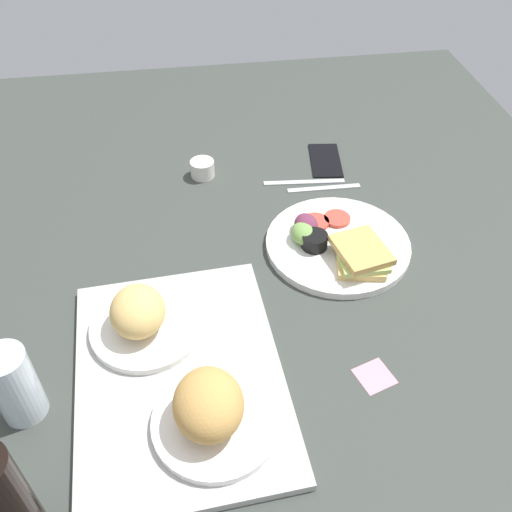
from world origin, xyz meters
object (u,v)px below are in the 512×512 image
fork (324,188)px  drinking_glass (14,385)px  bread_plate_near (211,410)px  knife (304,182)px  cell_phone (325,160)px  sticky_note (375,376)px  plate_with_salad (337,243)px  serving_tray (180,376)px  bread_plate_far (142,318)px  espresso_cup (202,169)px  soda_bottle (6,505)px

fork → drinking_glass: bearing=41.1°
bread_plate_near → drinking_glass: 29.50cm
knife → cell_phone: 10.66cm
sticky_note → drinking_glass: bearing=87.9°
bread_plate_near → cell_phone: (68.16, -34.13, -5.05)cm
bread_plate_near → plate_with_salad: 46.57cm
serving_tray → bread_plate_far: bearing=29.4°
espresso_cup → cell_phone: espresso_cup is taller
plate_with_salad → drinking_glass: (-28.81, 57.11, 5.11)cm
bread_plate_near → bread_plate_far: (19.83, 10.00, -0.61)cm
espresso_cup → knife: bearing=-105.2°
plate_with_salad → soda_bottle: 73.13cm
plate_with_salad → espresso_cup: plate_with_salad is taller
drinking_glass → knife: bearing=-46.6°
sticky_note → serving_tray: bearing=82.2°
cell_phone → knife: bearing=146.2°
drinking_glass → fork: 77.67cm
serving_tray → soda_bottle: size_ratio=2.22×
knife → fork: bearing=148.3°
drinking_glass → sticky_note: drinking_glass is taller
soda_bottle → knife: bearing=-36.1°
sticky_note → espresso_cup: bearing=21.0°
bread_plate_far → soda_bottle: size_ratio=0.96×
soda_bottle → serving_tray: bearing=-43.8°
knife → sticky_note: knife is taller
bread_plate_near → soda_bottle: 28.49cm
espresso_cup → cell_phone: 30.35cm
soda_bottle → bread_plate_far: bearing=-25.9°
soda_bottle → plate_with_salad: bearing=-48.1°
fork → sticky_note: 51.69cm
serving_tray → knife: size_ratio=2.37×
bread_plate_near → plate_with_salad: bearing=-38.1°
soda_bottle → sticky_note: soda_bottle is taller
serving_tray → soda_bottle: bearing=136.2°
soda_bottle → espresso_cup: size_ratio=3.62×
bread_plate_near → sticky_note: bread_plate_near is taller
plate_with_salad → cell_phone: size_ratio=2.04×
bread_plate_far → plate_with_salad: (16.68, -38.67, -3.16)cm
drinking_glass → sticky_note: bearing=-92.1°
cell_phone → sticky_note: 62.92cm
drinking_glass → sticky_note: size_ratio=2.42×
bread_plate_near → bread_plate_far: size_ratio=0.99×
espresso_cup → knife: espresso_cup is taller
plate_with_salad → espresso_cup: size_ratio=5.24×
soda_bottle → fork: (69.13, -56.51, -9.87)cm
serving_tray → espresso_cup: (56.49, -8.31, 1.20)cm
bread_plate_near → espresso_cup: bread_plate_near is taller
espresso_cup → fork: espresso_cup is taller
serving_tray → bread_plate_far: bread_plate_far is taller
drinking_glass → espresso_cup: drinking_glass is taller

